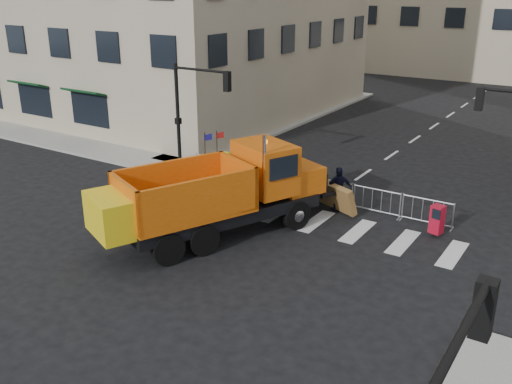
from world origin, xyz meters
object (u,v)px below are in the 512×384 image
Objects in this scene: cop_c at (339,189)px; worker at (226,168)px; cop_b at (300,183)px; plow_truck at (215,193)px; newspaper_box at (437,219)px; cop_a at (305,186)px.

cop_c reaches higher than worker.
cop_c reaches higher than cop_b.
newspaper_box is at bearing -33.55° from plow_truck.
cop_a is at bearing -168.50° from newspaper_box.
cop_c is at bearing 167.83° from cop_a.
cop_c is at bearing -6.37° from plow_truck.
plow_truck is 5.44m from worker.
cop_c is 1.74× the size of newspaper_box.
newspaper_box is (6.03, -0.33, -0.19)m from cop_b.
cop_a is 0.85× the size of cop_c.
plow_truck is 6.40× the size of cop_a.
cop_b is at bearing 12.71° from plow_truck.
worker is at bearing -165.97° from newspaper_box.
cop_b is at bearing -12.17° from cop_a.
plow_truck is 5.84× the size of cop_b.
cop_c is 4.20m from newspaper_box.
cop_c is at bearing -169.75° from newspaper_box.
plow_truck reaches higher than cop_b.
cop_c is (2.79, 4.80, -0.80)m from plow_truck.
cop_b is 3.75m from worker.
cop_c is (1.85, 0.00, 0.06)m from cop_b.
worker reaches higher than newspaper_box.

